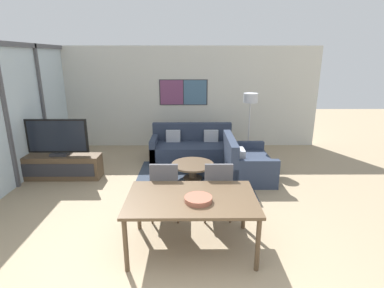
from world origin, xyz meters
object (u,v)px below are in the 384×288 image
television (57,138)px  sofa_main (192,148)px  dining_chair_left (165,189)px  dining_chair_centre (218,188)px  fruit_bowl (198,199)px  dining_table (192,202)px  tv_console (61,167)px  sofa_side (244,164)px  coffee_table (193,167)px  floor_lamp (250,104)px

television → sofa_main: television is taller
dining_chair_left → dining_chair_centre: size_ratio=1.00×
fruit_bowl → dining_table: bearing=124.5°
fruit_bowl → television: bearing=137.9°
tv_console → dining_chair_centre: size_ratio=1.71×
fruit_bowl → dining_chair_centre: bearing=69.0°
sofa_side → coffee_table: 1.12m
sofa_main → coffee_table: bearing=-90.0°
coffee_table → floor_lamp: bearing=39.2°
television → dining_chair_centre: size_ratio=1.29×
tv_console → dining_chair_centre: (3.20, -1.74, 0.28)m
television → fruit_bowl: bearing=-42.1°
tv_console → sofa_side: sofa_side is taller
dining_chair_left → sofa_side: bearing=48.9°
fruit_bowl → dining_chair_left: bearing=120.2°
television → fruit_bowl: 3.87m
tv_console → fruit_bowl: fruit_bowl is taller
sofa_side → fruit_bowl: 2.90m
tv_console → floor_lamp: floor_lamp is taller
sofa_side → coffee_table: bearing=96.6°
dining_chair_left → floor_lamp: bearing=56.7°
tv_console → fruit_bowl: bearing=-42.1°
tv_console → dining_table: size_ratio=0.99×
coffee_table → fruit_bowl: 2.58m
dining_chair_left → floor_lamp: size_ratio=0.58×
dining_chair_centre → floor_lamp: 3.10m
sofa_main → dining_chair_left: dining_chair_left is taller
sofa_side → dining_table: sofa_side is taller
dining_chair_left → tv_console: bearing=143.7°
dining_table → television: bearing=138.4°
dining_table → dining_chair_left: (-0.41, 0.73, -0.15)m
sofa_side → dining_chair_left: dining_chair_left is taller
dining_table → tv_console: bearing=138.4°
television → floor_lamp: 4.37m
sofa_side → fruit_bowl: bearing=158.0°
coffee_table → floor_lamp: 2.14m
television → dining_chair_left: size_ratio=1.29×
coffee_table → dining_chair_left: (-0.45, -1.67, 0.28)m
television → fruit_bowl: size_ratio=3.57×
television → dining_chair_centre: television is taller
coffee_table → tv_console: bearing=178.6°
tv_console → dining_table: dining_table is taller
sofa_side → dining_chair_left: 2.40m
tv_console → sofa_side: size_ratio=1.18×
sofa_side → fruit_bowl: (-1.07, -2.65, 0.51)m
tv_console → sofa_main: bearing=23.4°
sofa_side → dining_chair_centre: dining_chair_centre is taller
television → dining_chair_left: 2.96m
sofa_side → sofa_main: bearing=43.8°
coffee_table → dining_table: 2.44m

